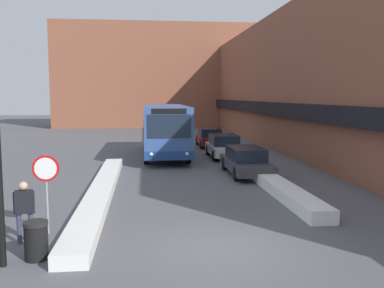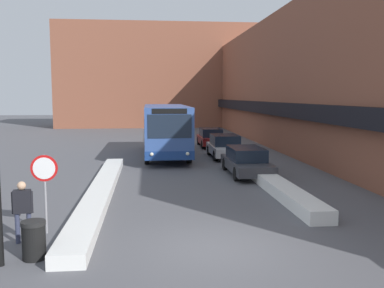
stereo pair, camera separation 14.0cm
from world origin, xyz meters
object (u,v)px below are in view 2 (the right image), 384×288
parked_car_back (211,137)px  city_bus (166,129)px  parked_car_front (246,161)px  parked_car_middle (225,146)px  stop_sign (45,177)px  trash_bin (34,240)px  street_lamp (4,89)px  pedestrian (22,206)px

parked_car_back → city_bus: bearing=-126.5°
parked_car_front → parked_car_middle: parked_car_middle is taller
city_bus → parked_car_back: bearing=53.5°
city_bus → stop_sign: 16.08m
city_bus → parked_car_middle: 4.04m
city_bus → trash_bin: bearing=-102.7°
stop_sign → parked_car_front: bearing=47.1°
stop_sign → street_lamp: (-0.24, -2.33, 2.46)m
stop_sign → street_lamp: 3.40m
parked_car_middle → street_lamp: street_lamp is taller
city_bus → parked_car_middle: (3.75, -1.05, -1.07)m
parked_car_front → pedestrian: pedestrian is taller
pedestrian → trash_bin: bearing=-70.7°
parked_car_middle → stop_sign: bearing=-118.5°
stop_sign → parked_car_back: bearing=69.1°
parked_car_front → stop_sign: bearing=-132.9°
parked_car_front → pedestrian: bearing=-131.9°
parked_car_front → pedestrian: (-8.28, -9.24, 0.31)m
parked_car_middle → parked_car_front: bearing=-90.0°
parked_car_middle → pedestrian: 17.37m
parked_car_front → trash_bin: bearing=-126.4°
parked_car_front → trash_bin: (-7.70, -10.45, -0.22)m
street_lamp → parked_car_middle: bearing=64.3°
parked_car_back → pedestrian: (-8.28, -21.38, 0.30)m
stop_sign → parked_car_middle: bearing=61.5°
stop_sign → pedestrian: (-0.42, -0.77, -0.64)m
parked_car_back → pedestrian: bearing=-111.2°
stop_sign → street_lamp: size_ratio=0.34×
trash_bin → pedestrian: bearing=115.7°
parked_car_middle → pedestrian: size_ratio=2.55×
parked_car_middle → parked_car_back: 6.11m
pedestrian → trash_bin: 1.45m
city_bus → trash_bin: city_bus is taller
stop_sign → trash_bin: (0.16, -1.98, -1.18)m
parked_car_front → street_lamp: street_lamp is taller
parked_car_middle → pedestrian: pedestrian is taller
pedestrian → trash_bin: (0.58, -1.21, -0.54)m
city_bus → street_lamp: bearing=-103.7°
street_lamp → pedestrian: bearing=96.6°
pedestrian → trash_bin: size_ratio=1.78×
pedestrian → street_lamp: bearing=-89.8°
stop_sign → pedestrian: size_ratio=1.35×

